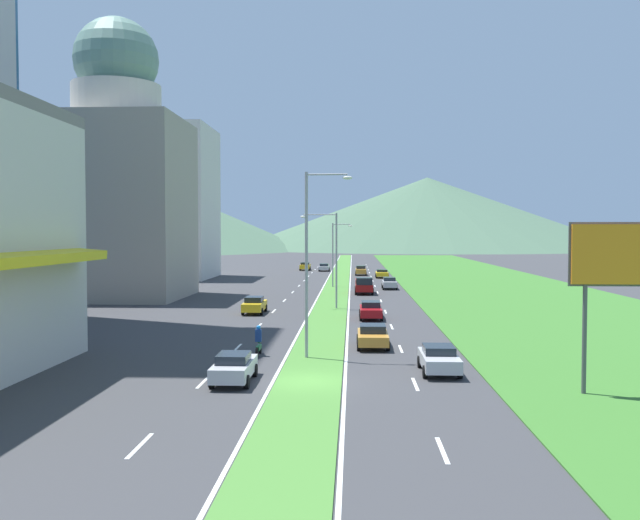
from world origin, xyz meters
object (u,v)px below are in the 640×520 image
(car_8, at_px, (305,266))
(motorcycle_rider, at_px, (259,343))
(billboard_roadside, at_px, (621,265))
(car_4, at_px, (389,283))
(street_lamp_far, at_px, (335,250))
(car_0, at_px, (373,336))
(street_lamp_mid, at_px, (332,253))
(car_3, at_px, (324,267))
(car_2, at_px, (439,359))
(car_6, at_px, (382,273))
(car_5, at_px, (254,305))
(car_9, at_px, (234,367))
(street_lamp_near, at_px, (311,254))
(car_7, at_px, (361,270))
(car_1, at_px, (371,310))
(pickup_truck_0, at_px, (364,286))

(car_8, distance_m, motorcycle_rider, 89.66)
(billboard_roadside, xyz_separation_m, car_4, (-7.16, 56.48, -5.05))
(street_lamp_far, xyz_separation_m, car_0, (3.59, -46.88, -4.13))
(street_lamp_mid, distance_m, car_3, 62.49)
(street_lamp_far, relative_size, car_2, 1.93)
(car_2, bearing_deg, car_6, 179.86)
(car_3, height_order, car_5, car_5)
(car_8, height_order, motorcycle_rider, motorcycle_rider)
(car_5, bearing_deg, car_9, -173.83)
(street_lamp_near, distance_m, car_7, 76.20)
(street_lamp_far, height_order, car_7, street_lamp_far)
(billboard_roadside, xyz_separation_m, car_7, (-10.46, 84.14, -5.01))
(car_6, bearing_deg, car_4, 0.09)
(car_8, bearing_deg, motorcycle_rider, -177.78)
(billboard_roadside, bearing_deg, car_1, 111.28)
(street_lamp_near, height_order, car_9, street_lamp_near)
(car_0, bearing_deg, car_8, -173.23)
(car_1, relative_size, car_5, 1.03)
(billboard_roadside, height_order, car_0, billboard_roadside)
(car_1, xyz_separation_m, car_8, (-10.49, 72.06, 0.04))
(car_8, relative_size, car_9, 1.07)
(car_0, distance_m, car_3, 83.94)
(street_lamp_mid, xyz_separation_m, car_2, (6.40, -29.14, -4.54))
(street_lamp_near, xyz_separation_m, motorcycle_rider, (-3.12, 0.73, -5.28))
(billboard_roadside, height_order, car_9, billboard_roadside)
(billboard_roadside, bearing_deg, car_2, 148.35)
(pickup_truck_0, bearing_deg, car_9, -8.44)
(billboard_roadside, relative_size, car_4, 1.76)
(billboard_roadside, relative_size, car_2, 1.77)
(street_lamp_mid, relative_size, street_lamp_far, 1.07)
(street_lamp_near, xyz_separation_m, street_lamp_mid, (0.45, 25.47, -0.76))
(street_lamp_far, distance_m, car_4, 8.51)
(car_4, xyz_separation_m, car_7, (-3.30, 27.66, 0.04))
(street_lamp_mid, height_order, car_0, street_lamp_mid)
(billboard_roadside, relative_size, car_7, 1.69)
(car_1, distance_m, car_4, 30.17)
(street_lamp_near, relative_size, car_4, 2.43)
(pickup_truck_0, xyz_separation_m, motorcycle_rider, (-6.84, -40.38, -0.24))
(car_5, bearing_deg, car_3, -3.00)
(car_1, bearing_deg, car_8, -171.71)
(car_2, height_order, car_4, car_4)
(street_lamp_near, relative_size, car_1, 2.24)
(car_1, height_order, car_7, car_7)
(street_lamp_mid, relative_size, car_4, 2.06)
(car_0, height_order, car_5, car_5)
(car_4, height_order, car_6, car_4)
(car_1, height_order, car_3, car_1)
(car_3, relative_size, car_4, 1.08)
(car_7, height_order, motorcycle_rider, motorcycle_rider)
(street_lamp_near, distance_m, car_4, 49.06)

